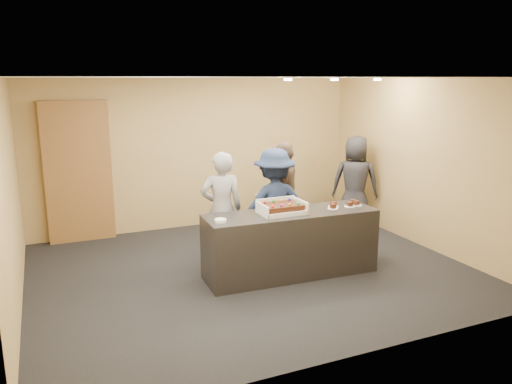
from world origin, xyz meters
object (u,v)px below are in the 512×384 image
at_px(sheet_cake, 282,206).
at_px(person_server_grey, 222,209).
at_px(cake_box, 281,210).
at_px(person_dark_suit, 355,182).
at_px(plate_stack, 220,220).
at_px(serving_counter, 291,244).
at_px(person_sage_man, 276,197).
at_px(storage_cabinet, 78,172).
at_px(person_navy_man, 274,206).
at_px(person_brown_extra, 284,197).

relative_size(sheet_cake, person_server_grey, 0.31).
height_order(cake_box, person_dark_suit, person_dark_suit).
height_order(cake_box, plate_stack, cake_box).
bearing_deg(cake_box, serving_counter, -8.97).
xyz_separation_m(plate_stack, person_sage_man, (1.44, 1.35, -0.13)).
bearing_deg(person_server_grey, serving_counter, 144.02).
xyz_separation_m(storage_cabinet, person_navy_man, (2.56, -2.17, -0.32)).
bearing_deg(person_dark_suit, cake_box, 68.74).
relative_size(storage_cabinet, cake_box, 3.86).
xyz_separation_m(serving_counter, person_server_grey, (-0.74, 0.76, 0.39)).
height_order(sheet_cake, person_server_grey, person_server_grey).
height_order(serving_counter, person_sage_man, person_sage_man).
bearing_deg(serving_counter, person_brown_extra, 71.18).
height_order(storage_cabinet, cake_box, storage_cabinet).
bearing_deg(storage_cabinet, person_sage_man, -26.76).
height_order(storage_cabinet, person_server_grey, storage_cabinet).
relative_size(plate_stack, person_server_grey, 0.09).
height_order(person_navy_man, person_brown_extra, person_brown_extra).
xyz_separation_m(serving_counter, storage_cabinet, (-2.53, 2.76, 0.72)).
height_order(person_server_grey, person_sage_man, person_server_grey).
bearing_deg(plate_stack, storage_cabinet, 117.84).
bearing_deg(plate_stack, sheet_cake, 3.72).
relative_size(storage_cabinet, sheet_cake, 4.54).
height_order(serving_counter, plate_stack, plate_stack).
distance_m(storage_cabinet, person_navy_man, 3.37).
bearing_deg(person_server_grey, person_brown_extra, -162.44).
relative_size(storage_cabinet, person_dark_suit, 1.38).
distance_m(person_brown_extra, person_dark_suit, 1.85).
relative_size(person_sage_man, person_dark_suit, 0.93).
distance_m(plate_stack, person_sage_man, 1.97).
xyz_separation_m(plate_stack, person_dark_suit, (3.14, 1.59, -0.07)).
distance_m(plate_stack, person_dark_suit, 3.52).
bearing_deg(cake_box, person_dark_suit, 33.99).
xyz_separation_m(cake_box, plate_stack, (-0.90, -0.08, -0.02)).
bearing_deg(serving_counter, person_server_grey, 136.69).
bearing_deg(person_sage_man, sheet_cake, 60.62).
distance_m(serving_counter, cake_box, 0.51).
bearing_deg(plate_stack, person_server_grey, 69.53).
bearing_deg(storage_cabinet, person_navy_man, -40.27).
xyz_separation_m(serving_counter, person_sage_man, (0.40, 1.29, 0.34)).
bearing_deg(person_sage_man, serving_counter, 66.21).
xyz_separation_m(plate_stack, person_server_grey, (0.30, 0.81, -0.08)).
bearing_deg(person_dark_suit, serving_counter, 70.90).
xyz_separation_m(serving_counter, sheet_cake, (-0.14, 0.00, 0.55)).
relative_size(serving_counter, cake_box, 3.95).
xyz_separation_m(sheet_cake, person_sage_man, (0.54, 1.29, -0.20)).
xyz_separation_m(person_navy_man, person_brown_extra, (0.32, 0.31, 0.03)).
distance_m(serving_counter, sheet_cake, 0.57).
xyz_separation_m(plate_stack, person_brown_extra, (1.39, 0.97, -0.04)).
relative_size(cake_box, person_dark_suit, 0.36).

